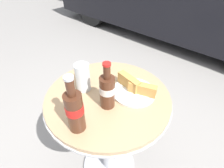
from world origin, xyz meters
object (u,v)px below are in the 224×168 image
cola_bottle_left (75,110)px  cola_bottle_right (107,90)px  lunch_plate_near (134,89)px  drinking_glass (83,78)px  bistro_table (108,120)px

cola_bottle_left → cola_bottle_right: (0.00, 0.17, -0.01)m
cola_bottle_left → lunch_plate_near: size_ratio=1.17×
cola_bottle_left → lunch_plate_near: cola_bottle_left is taller
drinking_glass → lunch_plate_near: drinking_glass is taller
bistro_table → cola_bottle_left: size_ratio=2.75×
cola_bottle_right → lunch_plate_near: bearing=76.7°
cola_bottle_left → bistro_table: bearing=101.4°
cola_bottle_left → drinking_glass: (-0.17, 0.17, -0.03)m
cola_bottle_right → drinking_glass: size_ratio=1.57×
bistro_table → cola_bottle_left: (0.04, -0.22, 0.29)m
drinking_glass → bistro_table: bearing=20.9°
cola_bottle_right → lunch_plate_near: 0.17m
cola_bottle_right → lunch_plate_near: size_ratio=1.04×
bistro_table → cola_bottle_right: cola_bottle_right is taller
bistro_table → cola_bottle_right: (0.05, -0.05, 0.28)m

